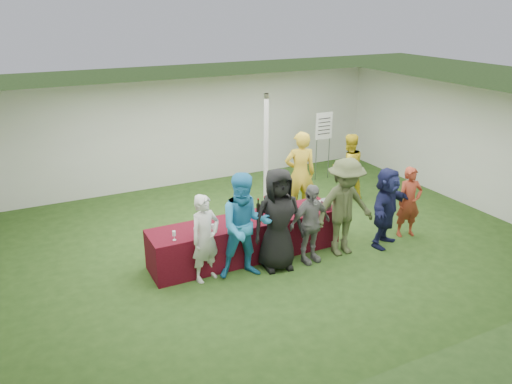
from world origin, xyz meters
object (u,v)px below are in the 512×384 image
dump_bucket (326,204)px  staff_pourer (300,174)px  customer_2 (278,220)px  customer_5 (386,207)px  customer_4 (345,207)px  customer_0 (205,238)px  staff_back (348,167)px  customer_6 (409,202)px  customer_1 (245,226)px  customer_3 (310,224)px  wine_list_sign (324,131)px  serving_table (246,238)px

dump_bucket → staff_pourer: size_ratio=0.11×
customer_2 → customer_5: size_ratio=1.18×
customer_4 → customer_0: bearing=176.1°
staff_back → customer_2: size_ratio=0.87×
customer_6 → staff_pourer: bearing=138.3°
customer_4 → customer_6: (1.63, 0.06, -0.21)m
staff_pourer → customer_6: (1.39, -1.91, -0.22)m
customer_1 → customer_3: bearing=10.6°
customer_1 → customer_5: 2.92m
wine_list_sign → customer_3: size_ratio=1.21×
customer_0 → wine_list_sign: bearing=19.5°
staff_back → customer_1: bearing=37.7°
staff_pourer → customer_3: size_ratio=1.28×
staff_back → customer_3: (-2.47, -2.24, -0.06)m
customer_5 → dump_bucket: bearing=124.8°
customer_0 → customer_6: (4.26, -0.19, -0.04)m
wine_list_sign → customer_0: (-4.65, -3.50, -0.55)m
staff_back → customer_3: staff_back is taller
serving_table → customer_0: size_ratio=2.35×
customer_0 → customer_4: customer_4 is taller
customer_3 → customer_6: 2.36m
serving_table → customer_4: bearing=-22.4°
staff_pourer → customer_4: 1.99m
dump_bucket → staff_back: 2.56m
customer_3 → customer_5: bearing=-8.6°
staff_pourer → customer_1: 2.92m
staff_back → customer_1: 4.32m
wine_list_sign → serving_table: bearing=-140.3°
serving_table → customer_2: (0.32, -0.61, 0.55)m
wine_list_sign → customer_4: 4.28m
staff_pourer → customer_2: staff_pourer is taller
customer_3 → customer_6: bearing=-4.7°
wine_list_sign → customer_6: 3.76m
customer_2 → customer_3: customer_2 is taller
dump_bucket → customer_5: customer_5 is taller
dump_bucket → staff_back: staff_back is taller
customer_0 → customer_2: size_ratio=0.83×
staff_pourer → customer_2: (-1.59, -1.89, -0.02)m
dump_bucket → customer_0: customer_0 is taller
customer_1 → customer_5: customer_1 is taller
customer_3 → dump_bucket: bearing=29.4°
customer_3 → customer_5: customer_5 is taller
customer_2 → customer_6: size_ratio=1.28×
customer_2 → customer_6: 2.98m
customer_2 → customer_5: (2.28, -0.14, -0.14)m
serving_table → customer_2: bearing=-62.0°
serving_table → customer_1: bearing=-116.6°
staff_back → customer_6: 2.20m
dump_bucket → serving_table: bearing=172.1°
dump_bucket → customer_5: 1.15m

